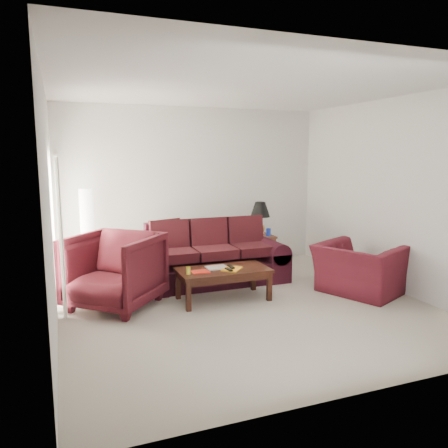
# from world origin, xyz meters

# --- Properties ---
(floor) EXTENTS (5.00, 5.00, 0.00)m
(floor) POSITION_xyz_m (0.00, 0.00, 0.00)
(floor) COLOR #B9AF9E
(floor) RESTS_ON ground
(blinds) EXTENTS (0.10, 2.00, 2.16)m
(blinds) POSITION_xyz_m (-2.42, 1.30, 1.08)
(blinds) COLOR silver
(blinds) RESTS_ON ground
(sofa) EXTENTS (2.47, 1.10, 1.00)m
(sofa) POSITION_xyz_m (-0.06, 1.23, 0.50)
(sofa) COLOR black
(sofa) RESTS_ON ground
(throw_pillow) EXTENTS (0.50, 0.35, 0.47)m
(throw_pillow) POSITION_xyz_m (-0.62, 1.97, 0.78)
(throw_pillow) COLOR black
(throw_pillow) RESTS_ON sofa
(end_table) EXTENTS (0.60, 0.60, 0.60)m
(end_table) POSITION_xyz_m (1.13, 2.00, 0.30)
(end_table) COLOR #471D18
(end_table) RESTS_ON ground
(table_lamp) EXTENTS (0.48, 0.48, 0.64)m
(table_lamp) POSITION_xyz_m (1.19, 2.03, 0.92)
(table_lamp) COLOR gold
(table_lamp) RESTS_ON end_table
(clock) EXTENTS (0.16, 0.11, 0.15)m
(clock) POSITION_xyz_m (0.90, 1.89, 0.67)
(clock) COLOR silver
(clock) RESTS_ON end_table
(blue_canister) EXTENTS (0.09, 0.09, 0.14)m
(blue_canister) POSITION_xyz_m (1.29, 1.86, 0.67)
(blue_canister) COLOR #1B33B5
(blue_canister) RESTS_ON end_table
(picture_frame) EXTENTS (0.14, 0.16, 0.05)m
(picture_frame) POSITION_xyz_m (0.97, 2.16, 0.67)
(picture_frame) COLOR silver
(picture_frame) RESTS_ON end_table
(floor_lamp) EXTENTS (0.34, 0.34, 1.59)m
(floor_lamp) POSITION_xyz_m (-1.99, 2.04, 0.79)
(floor_lamp) COLOR white
(floor_lamp) RESTS_ON ground
(armchair_left) EXTENTS (1.60, 1.61, 1.05)m
(armchair_left) POSITION_xyz_m (-1.73, 0.61, 0.52)
(armchair_left) COLOR #3D0E14
(armchair_left) RESTS_ON ground
(armchair_right) EXTENTS (1.42, 1.49, 0.76)m
(armchair_right) POSITION_xyz_m (1.86, -0.10, 0.38)
(armchair_right) COLOR #49101A
(armchair_right) RESTS_ON ground
(coffee_table) EXTENTS (1.50, 1.14, 0.47)m
(coffee_table) POSITION_xyz_m (-0.20, 0.35, 0.23)
(coffee_table) COLOR black
(coffee_table) RESTS_ON ground
(magazine_red) EXTENTS (0.25, 0.19, 0.01)m
(magazine_red) POSITION_xyz_m (-0.57, 0.29, 0.48)
(magazine_red) COLOR red
(magazine_red) RESTS_ON coffee_table
(magazine_white) EXTENTS (0.31, 0.24, 0.02)m
(magazine_white) POSITION_xyz_m (-0.27, 0.43, 0.48)
(magazine_white) COLOR beige
(magazine_white) RESTS_ON coffee_table
(magazine_orange) EXTENTS (0.38, 0.38, 0.02)m
(magazine_orange) POSITION_xyz_m (-0.09, 0.27, 0.48)
(magazine_orange) COLOR orange
(magazine_orange) RESTS_ON coffee_table
(remote_a) EXTENTS (0.07, 0.17, 0.02)m
(remote_a) POSITION_xyz_m (-0.17, 0.20, 0.50)
(remote_a) COLOR black
(remote_a) RESTS_ON coffee_table
(remote_b) EXTENTS (0.06, 0.18, 0.02)m
(remote_b) POSITION_xyz_m (-0.09, 0.33, 0.50)
(remote_b) COLOR black
(remote_b) RESTS_ON coffee_table
(yellow_glass) EXTENTS (0.08, 0.08, 0.11)m
(yellow_glass) POSITION_xyz_m (-0.76, 0.25, 0.52)
(yellow_glass) COLOR gold
(yellow_glass) RESTS_ON coffee_table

